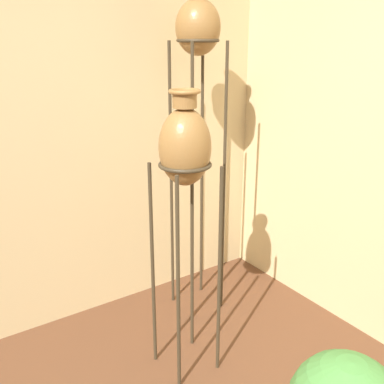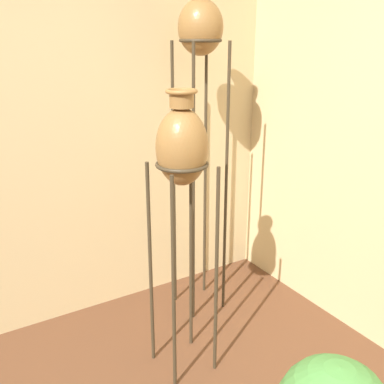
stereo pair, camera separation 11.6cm
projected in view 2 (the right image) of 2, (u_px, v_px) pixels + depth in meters
The scene contains 2 objects.
vase_stand_tall at pixel (200, 43), 2.63m from camera, with size 0.27×0.27×2.11m.
vase_stand_medium at pixel (182, 154), 2.21m from camera, with size 0.28×0.28×1.57m.
Camera 2 is at (-0.31, -0.82, 1.81)m, focal length 42.00 mm.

